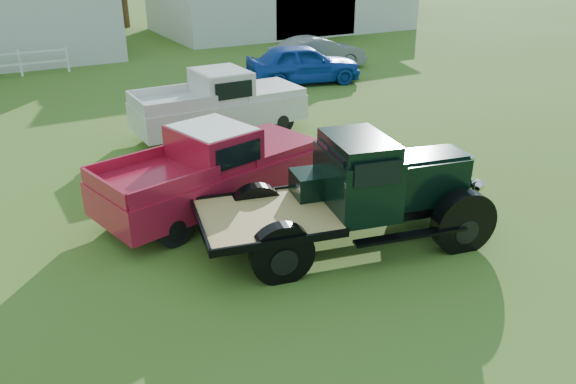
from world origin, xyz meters
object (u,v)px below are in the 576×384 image
white_pickup (219,104)px  misc_car_grey (318,53)px  red_pickup (211,169)px  vintage_flatbed (351,193)px  misc_car_blue (303,64)px

white_pickup → misc_car_grey: size_ratio=1.20×
red_pickup → white_pickup: (2.20, 4.84, 0.02)m
white_pickup → misc_car_grey: bearing=40.0°
vintage_flatbed → white_pickup: size_ratio=1.05×
vintage_flatbed → white_pickup: bearing=98.5°
misc_car_blue → red_pickup: bearing=153.5°
red_pickup → misc_car_grey: size_ratio=1.18×
misc_car_grey → vintage_flatbed: bearing=153.6°
red_pickup → white_pickup: white_pickup is taller
white_pickup → misc_car_grey: (7.78, 6.81, -0.25)m
red_pickup → misc_car_blue: red_pickup is taller
misc_car_blue → misc_car_grey: bearing=-30.6°
vintage_flatbed → white_pickup: vintage_flatbed is taller
misc_car_grey → red_pickup: bearing=142.4°
red_pickup → misc_car_blue: (7.98, 9.56, -0.15)m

